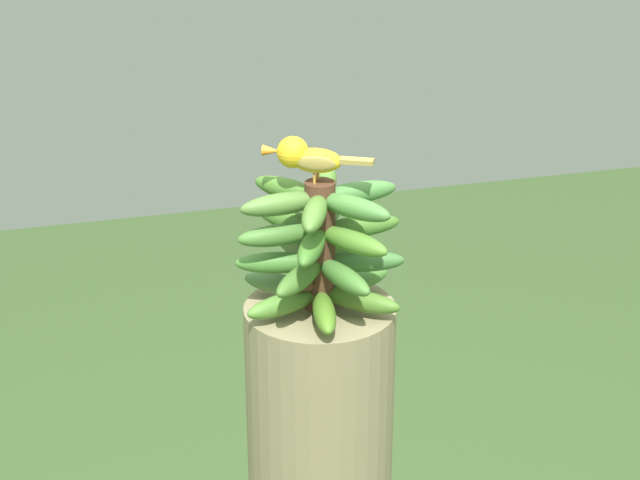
{
  "coord_description": "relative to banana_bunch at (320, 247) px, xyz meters",
  "views": [
    {
      "loc": [
        -0.46,
        -1.64,
        2.26
      ],
      "look_at": [
        0.0,
        0.0,
        1.52
      ],
      "focal_mm": 59.16,
      "sensor_mm": 36.0,
      "label": 1
    }
  ],
  "objects": [
    {
      "name": "banana_bunch",
      "position": [
        0.0,
        0.0,
        0.0
      ],
      "size": [
        0.3,
        0.31,
        0.24
      ],
      "color": "#4C2D1E",
      "rests_on": "banana_tree"
    },
    {
      "name": "perched_bird",
      "position": [
        -0.02,
        0.01,
        0.17
      ],
      "size": [
        0.18,
        0.11,
        0.08
      ],
      "color": "#C68933",
      "rests_on": "banana_bunch"
    }
  ]
}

